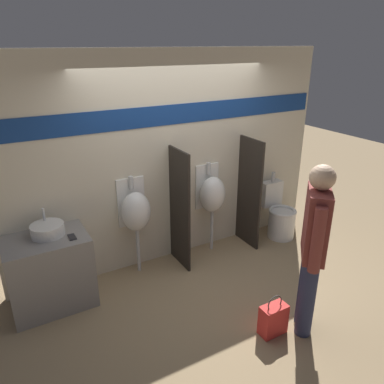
{
  "coord_description": "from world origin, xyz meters",
  "views": [
    {
      "loc": [
        -2.1,
        -3.51,
        2.76
      ],
      "look_at": [
        0.0,
        0.17,
        1.05
      ],
      "focal_mm": 35.0,
      "sensor_mm": 36.0,
      "label": 1
    }
  ],
  "objects_px": {
    "cell_phone": "(72,237)",
    "urinal_near_counter": "(136,211)",
    "person_in_vest": "(313,245)",
    "sink_basin": "(47,230)",
    "toilet": "(279,216)",
    "shopping_bag": "(273,319)",
    "urinal_far": "(212,194)"
  },
  "relations": [
    {
      "from": "cell_phone",
      "to": "urinal_near_counter",
      "type": "distance_m",
      "value": 0.87
    },
    {
      "from": "cell_phone",
      "to": "person_in_vest",
      "type": "distance_m",
      "value": 2.45
    },
    {
      "from": "sink_basin",
      "to": "toilet",
      "type": "distance_m",
      "value": 3.29
    },
    {
      "from": "urinal_near_counter",
      "to": "shopping_bag",
      "type": "xyz_separation_m",
      "value": [
        0.75,
        -1.73,
        -0.67
      ]
    },
    {
      "from": "sink_basin",
      "to": "shopping_bag",
      "type": "height_order",
      "value": "sink_basin"
    },
    {
      "from": "sink_basin",
      "to": "urinal_far",
      "type": "bearing_deg",
      "value": 2.49
    },
    {
      "from": "sink_basin",
      "to": "urinal_far",
      "type": "distance_m",
      "value": 2.14
    },
    {
      "from": "cell_phone",
      "to": "person_in_vest",
      "type": "xyz_separation_m",
      "value": [
        1.9,
        -1.55,
        0.14
      ]
    },
    {
      "from": "toilet",
      "to": "person_in_vest",
      "type": "height_order",
      "value": "person_in_vest"
    },
    {
      "from": "urinal_near_counter",
      "to": "person_in_vest",
      "type": "relative_size",
      "value": 0.71
    },
    {
      "from": "toilet",
      "to": "shopping_bag",
      "type": "xyz_separation_m",
      "value": [
        -1.46,
        -1.56,
        -0.15
      ]
    },
    {
      "from": "sink_basin",
      "to": "toilet",
      "type": "relative_size",
      "value": 0.37
    },
    {
      "from": "urinal_far",
      "to": "shopping_bag",
      "type": "bearing_deg",
      "value": -101.71
    },
    {
      "from": "cell_phone",
      "to": "shopping_bag",
      "type": "distance_m",
      "value": 2.24
    },
    {
      "from": "cell_phone",
      "to": "toilet",
      "type": "xyz_separation_m",
      "value": [
        3.03,
        0.11,
        -0.52
      ]
    },
    {
      "from": "sink_basin",
      "to": "person_in_vest",
      "type": "bearing_deg",
      "value": -39.36
    },
    {
      "from": "urinal_near_counter",
      "to": "sink_basin",
      "type": "bearing_deg",
      "value": -174.85
    },
    {
      "from": "urinal_near_counter",
      "to": "person_in_vest",
      "type": "bearing_deg",
      "value": -59.5
    },
    {
      "from": "urinal_far",
      "to": "toilet",
      "type": "height_order",
      "value": "urinal_far"
    },
    {
      "from": "urinal_near_counter",
      "to": "urinal_far",
      "type": "relative_size",
      "value": 1.0
    },
    {
      "from": "cell_phone",
      "to": "shopping_bag",
      "type": "xyz_separation_m",
      "value": [
        1.57,
        -1.46,
        -0.67
      ]
    },
    {
      "from": "cell_phone",
      "to": "urinal_far",
      "type": "distance_m",
      "value": 1.95
    },
    {
      "from": "shopping_bag",
      "to": "cell_phone",
      "type": "bearing_deg",
      "value": 137.2
    },
    {
      "from": "urinal_far",
      "to": "shopping_bag",
      "type": "distance_m",
      "value": 1.89
    },
    {
      "from": "shopping_bag",
      "to": "toilet",
      "type": "bearing_deg",
      "value": 46.89
    },
    {
      "from": "cell_phone",
      "to": "person_in_vest",
      "type": "height_order",
      "value": "person_in_vest"
    },
    {
      "from": "person_in_vest",
      "to": "cell_phone",
      "type": "bearing_deg",
      "value": 94.15
    },
    {
      "from": "urinal_near_counter",
      "to": "toilet",
      "type": "xyz_separation_m",
      "value": [
        2.21,
        -0.17,
        -0.52
      ]
    },
    {
      "from": "cell_phone",
      "to": "person_in_vest",
      "type": "relative_size",
      "value": 0.08
    },
    {
      "from": "toilet",
      "to": "person_in_vest",
      "type": "distance_m",
      "value": 2.11
    },
    {
      "from": "urinal_near_counter",
      "to": "shopping_bag",
      "type": "relative_size",
      "value": 2.77
    },
    {
      "from": "sink_basin",
      "to": "person_in_vest",
      "type": "relative_size",
      "value": 0.2
    }
  ]
}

